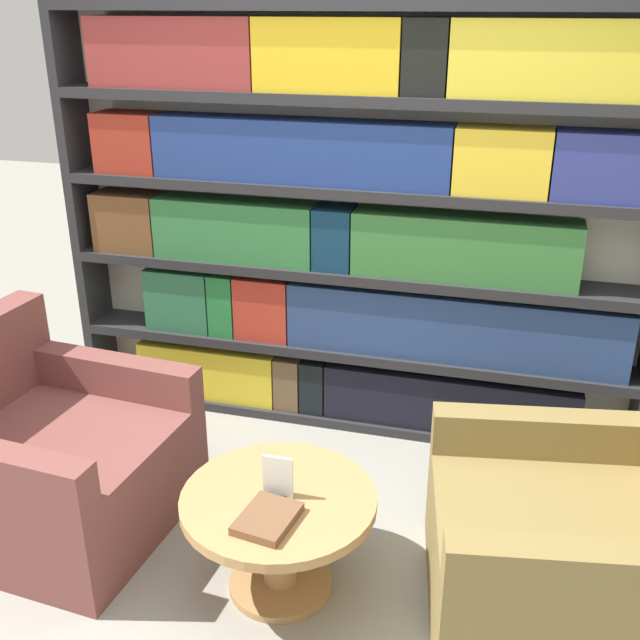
# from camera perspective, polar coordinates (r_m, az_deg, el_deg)

# --- Properties ---
(ground_plane) EXTENTS (14.00, 14.00, 0.00)m
(ground_plane) POSITION_cam_1_polar(r_m,az_deg,el_deg) (3.03, -4.45, -20.37)
(ground_plane) COLOR gray
(bookshelf) EXTENTS (2.94, 0.30, 2.09)m
(bookshelf) POSITION_cam_1_polar(r_m,az_deg,el_deg) (3.69, 2.47, 6.87)
(bookshelf) COLOR silver
(bookshelf) RESTS_ON ground_plane
(armchair_left) EXTENTS (1.01, 0.96, 0.85)m
(armchair_left) POSITION_cam_1_polar(r_m,az_deg,el_deg) (3.41, -19.92, -10.07)
(armchair_left) COLOR brown
(armchair_left) RESTS_ON ground_plane
(armchair_right) EXTENTS (1.07, 1.04, 0.85)m
(armchair_right) POSITION_cam_1_polar(r_m,az_deg,el_deg) (2.92, 19.05, -16.24)
(armchair_right) COLOR olive
(armchair_right) RESTS_ON ground_plane
(coffee_table) EXTENTS (0.72, 0.72, 0.42)m
(coffee_table) POSITION_cam_1_polar(r_m,az_deg,el_deg) (2.88, -3.14, -15.14)
(coffee_table) COLOR #AD7F4C
(coffee_table) RESTS_ON ground_plane
(table_sign) EXTENTS (0.11, 0.06, 0.17)m
(table_sign) POSITION_cam_1_polar(r_m,az_deg,el_deg) (2.76, -3.23, -12.04)
(table_sign) COLOR black
(table_sign) RESTS_ON coffee_table
(stray_book) EXTENTS (0.21, 0.25, 0.03)m
(stray_book) POSITION_cam_1_polar(r_m,az_deg,el_deg) (2.68, -4.03, -14.86)
(stray_book) COLOR brown
(stray_book) RESTS_ON coffee_table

